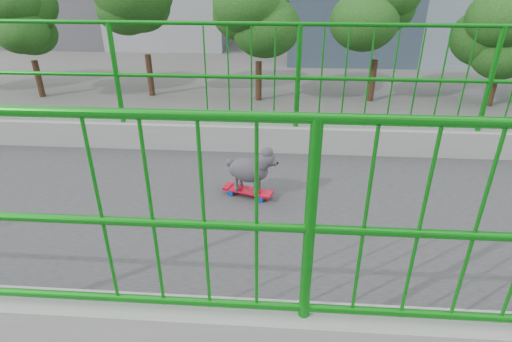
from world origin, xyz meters
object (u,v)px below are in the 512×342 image
at_px(skateboard, 248,191).
at_px(poodle, 250,169).
at_px(car_4, 106,120).
at_px(car_2, 305,181).

height_order(skateboard, poodle, poodle).
bearing_deg(poodle, car_4, -133.62).
xyz_separation_m(poodle, car_2, (-12.09, 1.29, -6.60)).
distance_m(poodle, car_4, 21.97).
bearing_deg(skateboard, poodle, 90.00).
bearing_deg(skateboard, car_4, -133.67).
xyz_separation_m(skateboard, poodle, (0.01, 0.03, 0.24)).
distance_m(poodle, car_2, 13.83).
height_order(poodle, car_4, poodle).
height_order(car_2, car_4, car_4).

